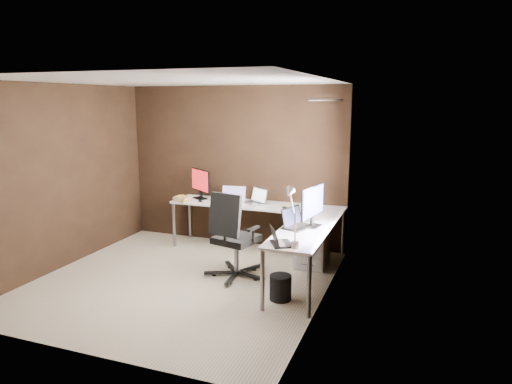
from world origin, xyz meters
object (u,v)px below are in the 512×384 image
drawer_pedestal (312,245)px  laptop_black_big (296,223)px  laptop_white (233,199)px  book_stack (182,199)px  monitor_right (313,204)px  desk_lamp (291,209)px  wastebasket (280,287)px  laptop_silver (256,200)px  laptop_black_small (279,241)px  office_chair (234,252)px  monitor_left (200,182)px

drawer_pedestal → laptop_black_big: (-0.06, -0.69, 0.48)m
laptop_white → book_stack: (-0.79, -0.16, -0.02)m
monitor_right → book_stack: bearing=82.2°
laptop_black_big → desk_lamp: (0.13, -0.72, 0.35)m
drawer_pedestal → desk_lamp: 1.64m
laptop_white → desk_lamp: 2.25m
drawer_pedestal → laptop_black_big: laptop_black_big is taller
drawer_pedestal → laptop_white: (-1.33, 0.31, 0.48)m
monitor_right → desk_lamp: (-0.05, -0.82, 0.12)m
monitor_right → wastebasket: size_ratio=2.10×
monitor_right → laptop_black_big: bearing=130.5°
laptop_white → laptop_silver: 0.37m
laptop_black_big → drawer_pedestal: bearing=16.1°
laptop_black_small → office_chair: 1.13m
monitor_left → book_stack: monitor_left is taller
drawer_pedestal → book_stack: size_ratio=2.12×
laptop_black_big → monitor_left: bearing=80.2°
monitor_right → book_stack: size_ratio=2.18×
monitor_right → wastebasket: (-0.21, -0.64, -0.87)m
laptop_white → laptop_black_big: laptop_black_big is taller
laptop_black_big → desk_lamp: 0.81m
laptop_white → office_chair: 1.25m
monitor_right → laptop_black_small: size_ratio=1.70×
drawer_pedestal → laptop_white: laptop_white is taller
monitor_right → laptop_black_small: (-0.17, -0.84, -0.24)m
laptop_silver → laptop_black_big: bearing=-19.3°
laptop_white → laptop_black_small: size_ratio=1.10×
monitor_left → laptop_black_big: monitor_left is taller
laptop_white → laptop_silver: laptop_white is taller
drawer_pedestal → desk_lamp: size_ratio=0.93×
drawer_pedestal → office_chair: bearing=-138.4°
drawer_pedestal → desk_lamp: desk_lamp is taller
book_stack → laptop_black_small: bearing=-37.3°
laptop_silver → wastebasket: laptop_silver is taller
laptop_black_big → office_chair: 0.92m
monitor_left → laptop_silver: (0.95, -0.02, -0.21)m
drawer_pedestal → monitor_left: (-1.92, 0.41, 0.69)m
monitor_right → laptop_black_big: monitor_right is taller
laptop_white → wastebasket: size_ratio=1.36×
office_chair → laptop_black_big: bearing=18.0°
monitor_left → laptop_black_small: (1.88, -1.83, -0.22)m
laptop_black_big → desk_lamp: size_ratio=0.68×
drawer_pedestal → laptop_white: 1.45m
laptop_black_big → wastebasket: (-0.03, -0.54, -0.64)m
laptop_silver → laptop_black_big: 1.42m
monitor_left → book_stack: (-0.19, -0.26, -0.23)m
desk_lamp → monitor_left: bearing=116.5°
laptop_black_small → book_stack: bearing=23.0°
laptop_black_big → book_stack: (-2.06, 0.84, -0.02)m
monitor_right → laptop_black_big: 0.31m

